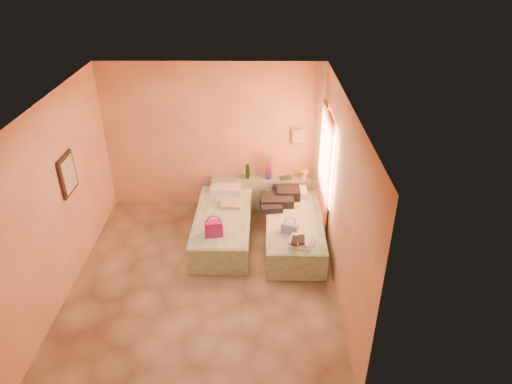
# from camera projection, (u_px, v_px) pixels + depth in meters

# --- Properties ---
(ground) EXTENTS (4.50, 4.50, 0.00)m
(ground) POSITION_uv_depth(u_px,v_px,m) (205.00, 277.00, 7.12)
(ground) COLOR tan
(ground) RESTS_ON ground
(room_walls) EXTENTS (4.02, 4.51, 2.81)m
(room_walls) POSITION_uv_depth(u_px,v_px,m) (216.00, 158.00, 6.72)
(room_walls) COLOR #EEB27F
(room_walls) RESTS_ON ground
(headboard_ledge) EXTENTS (2.05, 0.30, 0.65)m
(headboard_ledge) POSITION_uv_depth(u_px,v_px,m) (266.00, 193.00, 8.77)
(headboard_ledge) COLOR #939F82
(headboard_ledge) RESTS_ON ground
(bed_left) EXTENTS (0.93, 2.02, 0.50)m
(bed_left) POSITION_uv_depth(u_px,v_px,m) (223.00, 227.00, 7.90)
(bed_left) COLOR beige
(bed_left) RESTS_ON ground
(bed_right) EXTENTS (0.93, 2.02, 0.50)m
(bed_right) POSITION_uv_depth(u_px,v_px,m) (294.00, 231.00, 7.79)
(bed_right) COLOR beige
(bed_right) RESTS_ON ground
(water_bottle) EXTENTS (0.08, 0.08, 0.28)m
(water_bottle) POSITION_uv_depth(u_px,v_px,m) (248.00, 171.00, 8.54)
(water_bottle) COLOR #13361B
(water_bottle) RESTS_ON headboard_ledge
(rainbow_box) EXTENTS (0.13, 0.13, 0.46)m
(rainbow_box) POSITION_uv_depth(u_px,v_px,m) (269.00, 167.00, 8.48)
(rainbow_box) COLOR #B61672
(rainbow_box) RESTS_ON headboard_ledge
(small_dish) EXTENTS (0.14, 0.14, 0.03)m
(small_dish) POSITION_uv_depth(u_px,v_px,m) (242.00, 176.00, 8.65)
(small_dish) COLOR #45805B
(small_dish) RESTS_ON headboard_ledge
(green_book) EXTENTS (0.24, 0.21, 0.03)m
(green_book) POSITION_uv_depth(u_px,v_px,m) (286.00, 178.00, 8.58)
(green_book) COLOR #24442D
(green_book) RESTS_ON headboard_ledge
(flower_vase) EXTENTS (0.22, 0.22, 0.24)m
(flower_vase) POSITION_uv_depth(u_px,v_px,m) (304.00, 174.00, 8.50)
(flower_vase) COLOR white
(flower_vase) RESTS_ON headboard_ledge
(magenta_handbag) EXTENTS (0.30, 0.20, 0.27)m
(magenta_handbag) POSITION_uv_depth(u_px,v_px,m) (214.00, 228.00, 7.18)
(magenta_handbag) COLOR #B61672
(magenta_handbag) RESTS_ON bed_left
(khaki_garment) EXTENTS (0.38, 0.31, 0.06)m
(khaki_garment) POSITION_uv_depth(u_px,v_px,m) (231.00, 204.00, 8.01)
(khaki_garment) COLOR tan
(khaki_garment) RESTS_ON bed_left
(clothes_pile) EXTENTS (0.64, 0.64, 0.19)m
(clothes_pile) POSITION_uv_depth(u_px,v_px,m) (280.00, 199.00, 8.06)
(clothes_pile) COLOR black
(clothes_pile) RESTS_ON bed_right
(blue_handbag) EXTENTS (0.29, 0.21, 0.17)m
(blue_handbag) POSITION_uv_depth(u_px,v_px,m) (290.00, 228.00, 7.26)
(blue_handbag) COLOR #4458A5
(blue_handbag) RESTS_ON bed_right
(towel_stack) EXTENTS (0.43, 0.41, 0.10)m
(towel_stack) POSITION_uv_depth(u_px,v_px,m) (302.00, 243.00, 6.99)
(towel_stack) COLOR white
(towel_stack) RESTS_ON bed_right
(sandal_pair) EXTENTS (0.22, 0.27, 0.03)m
(sandal_pair) POSITION_uv_depth(u_px,v_px,m) (298.00, 240.00, 6.93)
(sandal_pair) COLOR black
(sandal_pair) RESTS_ON towel_stack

